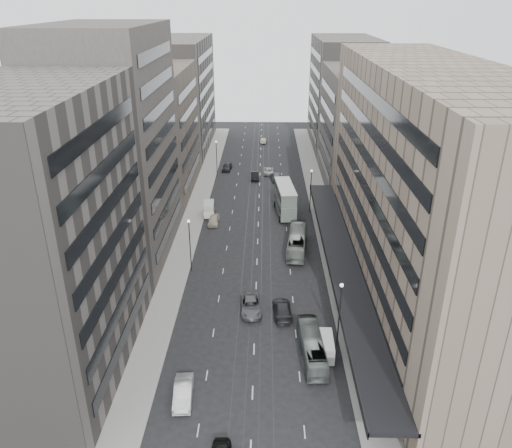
# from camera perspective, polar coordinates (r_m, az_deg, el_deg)

# --- Properties ---
(ground) EXTENTS (220.00, 220.00, 0.00)m
(ground) POSITION_cam_1_polar(r_m,az_deg,el_deg) (64.28, -0.11, -10.77)
(ground) COLOR black
(ground) RESTS_ON ground
(sidewalk_right) EXTENTS (4.00, 125.00, 0.15)m
(sidewalk_right) POSITION_cam_1_polar(r_m,az_deg,el_deg) (97.92, 7.37, 2.04)
(sidewalk_right) COLOR gray
(sidewalk_right) RESTS_ON ground
(sidewalk_left) EXTENTS (4.00, 125.00, 0.15)m
(sidewalk_left) POSITION_cam_1_polar(r_m,az_deg,el_deg) (98.18, -6.70, 2.13)
(sidewalk_left) COLOR gray
(sidewalk_left) RESTS_ON ground
(department_store) EXTENTS (19.20, 60.00, 30.00)m
(department_store) POSITION_cam_1_polar(r_m,az_deg,el_deg) (67.57, 18.58, 4.03)
(department_store) COLOR gray
(department_store) RESTS_ON ground
(building_right_mid) EXTENTS (15.00, 28.00, 24.00)m
(building_right_mid) POSITION_cam_1_polar(r_m,az_deg,el_deg) (109.39, 11.98, 10.67)
(building_right_mid) COLOR #47423D
(building_right_mid) RESTS_ON ground
(building_right_far) EXTENTS (15.00, 32.00, 28.00)m
(building_right_far) POSITION_cam_1_polar(r_m,az_deg,el_deg) (137.99, 9.85, 14.48)
(building_right_far) COLOR #5F5A55
(building_right_far) RESTS_ON ground
(building_left_a) EXTENTS (15.00, 28.00, 30.00)m
(building_left_a) POSITION_cam_1_polar(r_m,az_deg,el_deg) (54.56, -23.52, -1.58)
(building_left_a) COLOR #5F5A55
(building_left_a) RESTS_ON ground
(building_left_b) EXTENTS (15.00, 26.00, 34.00)m
(building_left_b) POSITION_cam_1_polar(r_m,az_deg,el_deg) (77.62, -16.09, 8.51)
(building_left_b) COLOR #47423D
(building_left_b) RESTS_ON ground
(building_left_c) EXTENTS (15.00, 28.00, 25.00)m
(building_left_c) POSITION_cam_1_polar(r_m,az_deg,el_deg) (104.00, -11.72, 10.28)
(building_left_c) COLOR #655B4F
(building_left_c) RESTS_ON ground
(building_left_d) EXTENTS (15.00, 38.00, 28.00)m
(building_left_d) POSITION_cam_1_polar(r_m,az_deg,el_deg) (135.41, -8.85, 14.36)
(building_left_d) COLOR #5F5A55
(building_left_d) RESTS_ON ground
(lamp_right_near) EXTENTS (0.44, 0.44, 8.32)m
(lamp_right_near) POSITION_cam_1_polar(r_m,az_deg,el_deg) (57.85, 9.57, -9.37)
(lamp_right_near) COLOR #262628
(lamp_right_near) RESTS_ON ground
(lamp_right_far) EXTENTS (0.44, 0.44, 8.32)m
(lamp_right_far) POSITION_cam_1_polar(r_m,az_deg,el_deg) (93.52, 6.29, 4.37)
(lamp_right_far) COLOR #262628
(lamp_right_far) RESTS_ON ground
(lamp_left_near) EXTENTS (0.44, 0.44, 8.32)m
(lamp_left_near) POSITION_cam_1_polar(r_m,az_deg,el_deg) (72.75, -7.59, -1.76)
(lamp_left_near) COLOR #262628
(lamp_left_near) RESTS_ON ground
(lamp_left_far) EXTENTS (0.44, 0.44, 8.32)m
(lamp_left_far) POSITION_cam_1_polar(r_m,az_deg,el_deg) (112.64, -4.54, 7.93)
(lamp_left_far) COLOR #262628
(lamp_left_far) RESTS_ON ground
(bus_near) EXTENTS (2.85, 9.88, 2.72)m
(bus_near) POSITION_cam_1_polar(r_m,az_deg,el_deg) (57.99, 6.41, -13.74)
(bus_near) COLOR slate
(bus_near) RESTS_ON ground
(bus_far) EXTENTS (3.91, 11.67, 3.19)m
(bus_far) POSITION_cam_1_polar(r_m,az_deg,el_deg) (79.98, 4.71, -1.97)
(bus_far) COLOR gray
(bus_far) RESTS_ON ground
(double_decker) EXTENTS (4.06, 10.58, 5.65)m
(double_decker) POSITION_cam_1_polar(r_m,az_deg,el_deg) (92.80, 3.35, 2.90)
(double_decker) COLOR slate
(double_decker) RESTS_ON ground
(vw_microbus) EXTENTS (2.07, 4.37, 2.34)m
(vw_microbus) POSITION_cam_1_polar(r_m,az_deg,el_deg) (58.32, 7.89, -13.66)
(vw_microbus) COLOR slate
(vw_microbus) RESTS_ON ground
(panel_van) EXTENTS (2.28, 4.25, 2.60)m
(panel_van) POSITION_cam_1_polar(r_m,az_deg,el_deg) (92.79, -5.40, 1.74)
(panel_van) COLOR silver
(panel_van) RESTS_ON ground
(sedan_1) EXTENTS (2.16, 5.25, 1.69)m
(sedan_1) POSITION_cam_1_polar(r_m,az_deg,el_deg) (53.49, -8.33, -18.50)
(sedan_1) COLOR beige
(sedan_1) RESTS_ON ground
(sedan_2) EXTENTS (3.05, 5.89, 1.59)m
(sedan_2) POSITION_cam_1_polar(r_m,az_deg,el_deg) (65.29, -0.60, -9.31)
(sedan_2) COLOR #59585B
(sedan_2) RESTS_ON ground
(sedan_3) EXTENTS (2.57, 5.72, 1.63)m
(sedan_3) POSITION_cam_1_polar(r_m,az_deg,el_deg) (64.65, 3.02, -9.70)
(sedan_3) COLOR black
(sedan_3) RESTS_ON ground
(sedan_4) EXTENTS (1.93, 4.57, 1.54)m
(sedan_4) POSITION_cam_1_polar(r_m,az_deg,el_deg) (89.59, -4.86, 0.45)
(sedan_4) COLOR #BAAF9A
(sedan_4) RESTS_ON ground
(sedan_5) EXTENTS (1.89, 4.83, 1.56)m
(sedan_5) POSITION_cam_1_polar(r_m,az_deg,el_deg) (112.00, -0.15, 5.54)
(sedan_5) COLOR black
(sedan_5) RESTS_ON ground
(sedan_6) EXTENTS (2.34, 4.99, 1.38)m
(sedan_6) POSITION_cam_1_polar(r_m,az_deg,el_deg) (115.71, 1.45, 6.11)
(sedan_6) COLOR beige
(sedan_6) RESTS_ON ground
(sedan_7) EXTENTS (2.95, 6.01, 1.68)m
(sedan_7) POSITION_cam_1_polar(r_m,az_deg,el_deg) (111.53, 2.34, 5.47)
(sedan_7) COLOR #5B5B5D
(sedan_7) RESTS_ON ground
(sedan_8) EXTENTS (2.47, 5.07, 1.67)m
(sedan_8) POSITION_cam_1_polar(r_m,az_deg,el_deg) (118.25, -3.33, 6.56)
(sedan_8) COLOR #262628
(sedan_8) RESTS_ON ground
(sedan_9) EXTENTS (1.91, 4.32, 1.38)m
(sedan_9) POSITION_cam_1_polar(r_m,az_deg,el_deg) (141.45, 0.89, 9.54)
(sedan_9) COLOR #B5AC96
(sedan_9) RESTS_ON ground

